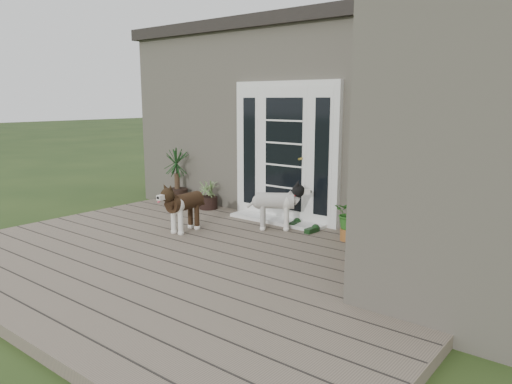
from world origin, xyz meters
The scene contains 16 objects.
deck centered at (0.00, 0.40, 0.06)m, with size 6.20×4.60×0.12m, color #6B5B4C.
house_main centered at (0.00, 4.65, 1.55)m, with size 7.40×4.00×3.10m, color #665E54.
roof_main centered at (0.00, 4.65, 3.20)m, with size 7.60×4.20×0.20m, color #2D2826.
house_wing centered at (2.90, 1.50, 1.55)m, with size 1.60×2.40×3.10m, color #665E54.
door_unit centered at (-0.20, 2.60, 1.19)m, with size 1.90×0.14×2.15m, color white.
door_step centered at (-0.20, 2.40, 0.14)m, with size 1.60×0.40×0.05m, color white.
brindle_dog centered at (-0.90, 1.12, 0.44)m, with size 0.33×0.76×0.63m, color #3F2817, non-canonical shape.
white_dog centered at (0.04, 2.02, 0.43)m, with size 0.32×0.75×0.62m, color white, non-canonical shape.
spider_plant centered at (-1.68, 2.40, 0.40)m, with size 0.53×0.53×0.57m, color #7FA263, non-canonical shape.
yucca centered at (-2.47, 2.40, 0.64)m, with size 0.71×0.71×1.03m, color black, non-canonical shape.
herb_a centered at (1.16, 2.19, 0.37)m, with size 0.40×0.40×0.50m, color #1B5016.
herb_b centered at (1.31, 2.40, 0.39)m, with size 0.36×0.36×0.53m, color #26651D.
herb_c centered at (2.07, 2.40, 0.36)m, with size 0.31×0.31×0.48m, color #205919.
sapling centered at (1.73, 1.50, 0.88)m, with size 0.45×0.45×1.53m, color #1F5E1B, non-canonical shape.
clog_left centered at (0.17, 2.34, 0.16)m, with size 0.14×0.30×0.09m, color black, non-canonical shape.
clog_right centered at (0.56, 2.21, 0.16)m, with size 0.13×0.29×0.09m, color black, non-canonical shape.
Camera 1 is at (4.11, -3.53, 1.99)m, focal length 34.03 mm.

